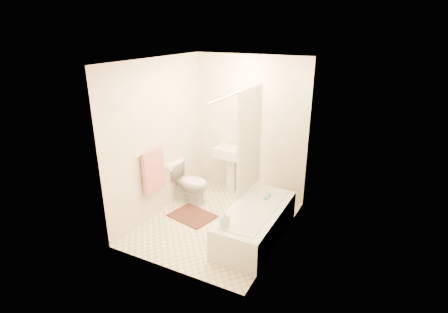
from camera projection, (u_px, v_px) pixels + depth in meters
The scene contains 17 objects.
floor at pixel (216, 223), 5.31m from camera, with size 2.40×2.40×0.00m, color beige.
ceiling at pixel (215, 60), 4.46m from camera, with size 2.40×2.40×0.00m, color white.
wall_back at pixel (250, 128), 5.88m from camera, with size 2.00×0.02×2.40m, color beige.
wall_left at pixel (158, 139), 5.31m from camera, with size 0.02×2.40×2.40m, color beige.
wall_right at pixel (285, 161), 4.46m from camera, with size 0.02×2.40×2.40m, color beige.
mirror at pixel (250, 111), 5.76m from camera, with size 0.40×0.03×0.55m, color white.
curtain_rod at pixel (239, 92), 4.56m from camera, with size 0.03×0.03×1.70m, color silver.
shower_curtain at pixel (250, 141), 5.17m from camera, with size 0.04×0.80×1.55m, color silver.
towel_bar at pixel (150, 150), 5.12m from camera, with size 0.02×0.02×0.60m, color silver.
towel at pixel (154, 171), 5.22m from camera, with size 0.06×0.45×0.66m, color #CC7266.
toilet_paper at pixel (168, 167), 5.56m from camera, with size 0.12×0.12×0.11m, color white.
toilet at pixel (189, 183), 5.86m from camera, with size 0.39×0.70×0.69m, color white.
sink at pixel (230, 168), 6.16m from camera, with size 0.47×0.38×0.92m, color white, non-canonical shape.
bathtub at pixel (255, 223), 4.90m from camera, with size 0.68×1.56×0.44m, color silver, non-canonical shape.
bath_mat at pixel (192, 216), 5.49m from camera, with size 0.66×0.50×0.02m, color #562B25.
soap_bottle at pixel (225, 219), 4.37m from camera, with size 0.09×0.10×0.21m, color white.
scrub_brush at pixel (267, 197), 5.13m from camera, with size 0.06×0.20×0.04m, color #3BB176.
Camera 1 is at (2.21, -4.05, 2.82)m, focal length 28.00 mm.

